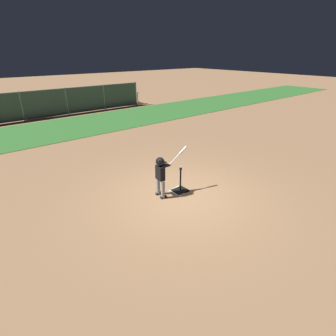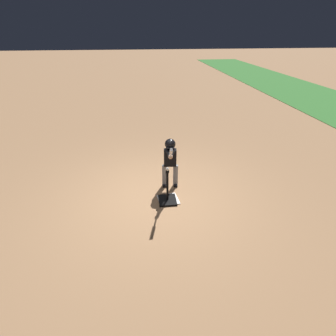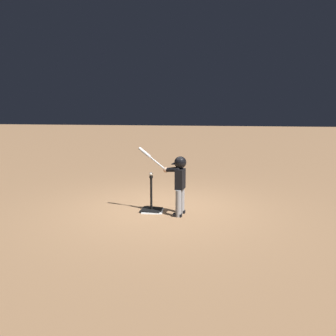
# 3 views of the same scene
# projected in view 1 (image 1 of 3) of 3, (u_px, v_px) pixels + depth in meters

# --- Properties ---
(ground_plane) EXTENTS (90.00, 90.00, 0.00)m
(ground_plane) POSITION_uv_depth(u_px,v_px,m) (181.00, 196.00, 7.62)
(ground_plane) COLOR #99704C
(grass_outfield_strip) EXTENTS (56.00, 4.69, 0.02)m
(grass_outfield_strip) POSITION_uv_depth(u_px,v_px,m) (66.00, 128.00, 14.37)
(grass_outfield_strip) COLOR #33702D
(grass_outfield_strip) RESTS_ON ground_plane
(backstop_fence) EXTENTS (13.46, 0.08, 1.73)m
(backstop_fence) POSITION_uv_depth(u_px,v_px,m) (45.00, 103.00, 16.29)
(backstop_fence) COLOR #9E9EA3
(backstop_fence) RESTS_ON ground_plane
(home_plate) EXTENTS (0.49, 0.49, 0.02)m
(home_plate) POSITION_uv_depth(u_px,v_px,m) (179.00, 191.00, 7.89)
(home_plate) COLOR white
(home_plate) RESTS_ON ground_plane
(batting_tee) EXTENTS (0.43, 0.39, 0.77)m
(batting_tee) POSITION_uv_depth(u_px,v_px,m) (180.00, 188.00, 7.85)
(batting_tee) COLOR black
(batting_tee) RESTS_ON ground_plane
(batter_child) EXTENTS (1.03, 0.39, 1.38)m
(batter_child) POSITION_uv_depth(u_px,v_px,m) (161.00, 172.00, 7.33)
(batter_child) COLOR gray
(batter_child) RESTS_ON ground_plane
(baseball) EXTENTS (0.07, 0.07, 0.07)m
(baseball) POSITION_uv_depth(u_px,v_px,m) (181.00, 167.00, 7.57)
(baseball) COLOR white
(baseball) RESTS_ON batting_tee
(bleachers_left_center) EXTENTS (3.31, 1.89, 0.97)m
(bleachers_left_center) POSITION_uv_depth(u_px,v_px,m) (36.00, 108.00, 17.11)
(bleachers_left_center) COLOR gray
(bleachers_left_center) RESTS_ON ground_plane
(bleachers_right_center) EXTENTS (3.11, 2.17, 0.91)m
(bleachers_right_center) POSITION_uv_depth(u_px,v_px,m) (118.00, 98.00, 20.72)
(bleachers_right_center) COLOR gray
(bleachers_right_center) RESTS_ON ground_plane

